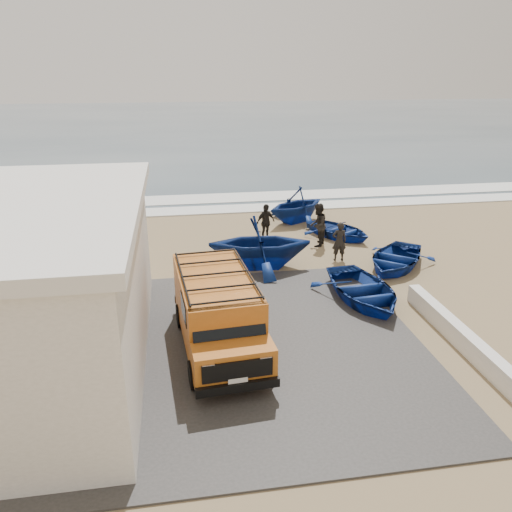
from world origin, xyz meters
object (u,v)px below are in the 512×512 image
fisherman_middle (318,225)px  boat_mid_left (260,243)px  fisherman_back (266,222)px  van (218,310)px  parapet (463,338)px  boat_far_left (296,205)px  boat_mid_right (339,230)px  fisherman_front (339,241)px  boat_near_right (395,258)px  boat_near_left (363,290)px

fisherman_middle → boat_mid_left: bearing=-24.7°
fisherman_back → van: bearing=-135.8°
fisherman_middle → parapet: bearing=39.9°
boat_far_left → fisherman_back: bearing=-69.4°
boat_mid_right → fisherman_back: 3.36m
boat_mid_left → boat_mid_right: size_ratio=1.20×
fisherman_back → parapet: bearing=-96.8°
fisherman_front → fisherman_back: size_ratio=0.96×
boat_mid_left → boat_far_left: size_ratio=1.15×
boat_mid_left → fisherman_front: size_ratio=2.44×
boat_near_right → boat_mid_right: boat_near_right is taller
boat_mid_right → van: bearing=-158.8°
parapet → boat_mid_left: size_ratio=1.57×
van → boat_mid_left: (2.08, 5.50, -0.12)m
boat_near_left → fisherman_front: fisherman_front is taller
van → fisherman_back: bearing=67.0°
van → fisherman_back: van is taller
boat_near_right → boat_mid_right: 3.94m
van → boat_far_left: 12.14m
van → fisherman_middle: bearing=52.3°
parapet → boat_far_left: (-1.71, 12.24, 0.60)m
boat_far_left → fisherman_front: (0.43, -5.37, -0.09)m
boat_far_left → fisherman_back: 3.16m
parapet → fisherman_back: bearing=110.7°
parapet → fisherman_front: fisherman_front is taller
parapet → van: van is taller
van → fisherman_front: 7.82m
parapet → fisherman_middle: size_ratio=3.25×
fisherman_front → fisherman_back: bearing=-46.4°
fisherman_back → fisherman_front: bearing=-77.8°
van → boat_mid_right: bearing=49.3°
boat_near_left → boat_near_right: 3.42m
boat_far_left → fisherman_middle: 3.56m
boat_near_right → boat_far_left: boat_far_left is taller
boat_near_right → fisherman_front: size_ratio=2.29×
boat_mid_right → fisherman_front: bearing=-141.1°
van → boat_near_right: bearing=28.5°
boat_near_left → fisherman_middle: bearing=84.4°
boat_near_right → boat_mid_left: bearing=-149.2°
boat_mid_left → fisherman_front: boat_mid_left is taller
boat_near_left → fisherman_back: bearing=101.8°
boat_near_left → boat_far_left: 9.05m
boat_near_right → fisherman_front: fisherman_front is taller
boat_near_left → boat_far_left: boat_far_left is taller
fisherman_back → boat_mid_left: bearing=-131.6°
fisherman_front → fisherman_middle: bearing=-75.0°
boat_near_left → fisherman_front: bearing=78.8°
boat_near_right → fisherman_back: 5.87m
boat_far_left → fisherman_back: boat_far_left is taller
boat_near_right → boat_near_left: bearing=-91.2°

